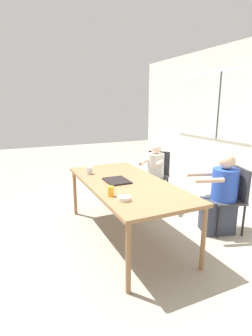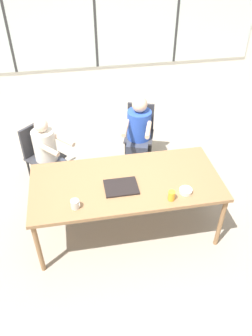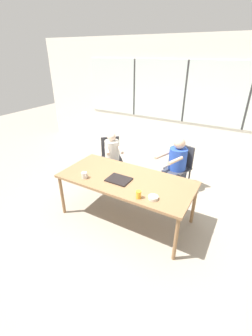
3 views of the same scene
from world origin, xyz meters
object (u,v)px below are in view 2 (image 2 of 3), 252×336
coffee_mug (75,204)px  bowl_white_shallow (186,191)px  person_woman_green_shirt (138,137)px  juice_glass (171,196)px  person_man_blue_shirt (49,159)px  chair_for_woman_green_shirt (140,128)px  chair_for_man_blue_shirt (39,150)px

coffee_mug → bowl_white_shallow: bearing=1.0°
person_woman_green_shirt → juice_glass: size_ratio=10.24×
person_man_blue_shirt → coffee_mug: size_ratio=11.11×
coffee_mug → chair_for_woman_green_shirt: bearing=58.9°
coffee_mug → bowl_white_shallow: (1.13, 0.02, -0.03)m
bowl_white_shallow → chair_for_man_blue_shirt: bearing=139.2°
bowl_white_shallow → juice_glass: bearing=-157.2°
person_woman_green_shirt → bowl_white_shallow: (0.18, -1.49, 0.28)m
juice_glass → bowl_white_shallow: 0.19m
chair_for_man_blue_shirt → person_man_blue_shirt: person_man_blue_shirt is taller
coffee_mug → juice_glass: 0.95m
person_woman_green_shirt → coffee_mug: bearing=75.9°
chair_for_man_blue_shirt → person_man_blue_shirt: 0.18m
juice_glass → bowl_white_shallow: juice_glass is taller
chair_for_woman_green_shirt → coffee_mug: (-1.00, -1.67, 0.26)m
chair_for_man_blue_shirt → coffee_mug: size_ratio=9.35×
person_woman_green_shirt → bowl_white_shallow: size_ratio=8.12×
person_woman_green_shirt → bowl_white_shallow: bearing=115.1°
person_man_blue_shirt → juice_glass: size_ratio=9.87×
chair_for_woman_green_shirt → chair_for_man_blue_shirt: size_ratio=1.00×
coffee_mug → juice_glass: (0.95, -0.06, 0.01)m
bowl_white_shallow → coffee_mug: bearing=-179.0°
person_man_blue_shirt → person_woman_green_shirt: bearing=149.4°
chair_for_man_blue_shirt → person_woman_green_shirt: person_woman_green_shirt is taller
chair_for_man_blue_shirt → juice_glass: size_ratio=8.31×
chair_for_woman_green_shirt → juice_glass: (-0.05, -1.72, 0.27)m
person_man_blue_shirt → juice_glass: bearing=91.5°
chair_for_woman_green_shirt → person_woman_green_shirt: (-0.05, -0.16, -0.05)m
chair_for_woman_green_shirt → chair_for_man_blue_shirt: (-1.42, -0.31, 0.00)m
chair_for_man_blue_shirt → bowl_white_shallow: size_ratio=6.59×
juice_glass → chair_for_woman_green_shirt: bearing=88.3°
chair_for_woman_green_shirt → person_woman_green_shirt: 0.18m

